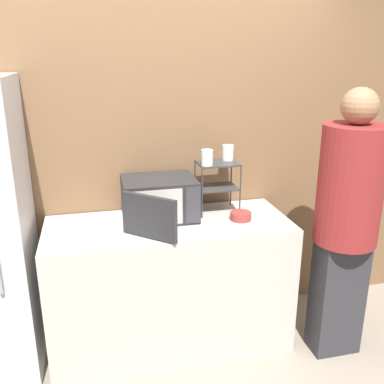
# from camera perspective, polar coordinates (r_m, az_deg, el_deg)

# --- Properties ---
(ground_plane) EXTENTS (12.00, 12.00, 0.00)m
(ground_plane) POSITION_cam_1_polar(r_m,az_deg,el_deg) (3.06, -1.59, -22.60)
(ground_plane) COLOR gray
(wall_back) EXTENTS (8.00, 0.06, 2.60)m
(wall_back) POSITION_cam_1_polar(r_m,az_deg,el_deg) (3.09, -4.46, 4.98)
(wall_back) COLOR brown
(wall_back) RESTS_ON ground_plane
(counter) EXTENTS (1.63, 0.65, 0.92)m
(counter) POSITION_cam_1_polar(r_m,az_deg,el_deg) (3.06, -2.95, -12.14)
(counter) COLOR #B7B2A8
(counter) RESTS_ON ground_plane
(microwave) EXTENTS (0.51, 0.65, 0.28)m
(microwave) POSITION_cam_1_polar(r_m,az_deg,el_deg) (2.89, -4.45, -0.98)
(microwave) COLOR #262628
(microwave) RESTS_ON counter
(dish_rack) EXTENTS (0.28, 0.21, 0.36)m
(dish_rack) POSITION_cam_1_polar(r_m,az_deg,el_deg) (2.99, 3.40, 2.06)
(dish_rack) COLOR #333333
(dish_rack) RESTS_ON counter
(glass_front_left) EXTENTS (0.08, 0.08, 0.11)m
(glass_front_left) POSITION_cam_1_polar(r_m,az_deg,el_deg) (2.87, 2.03, 4.61)
(glass_front_left) COLOR silver
(glass_front_left) RESTS_ON dish_rack
(glass_back_right) EXTENTS (0.08, 0.08, 0.11)m
(glass_back_right) POSITION_cam_1_polar(r_m,az_deg,el_deg) (3.03, 4.81, 5.25)
(glass_back_right) COLOR silver
(glass_back_right) RESTS_ON dish_rack
(bowl) EXTENTS (0.14, 0.14, 0.05)m
(bowl) POSITION_cam_1_polar(r_m,az_deg,el_deg) (2.92, 6.50, -3.21)
(bowl) COLOR maroon
(bowl) RESTS_ON counter
(person) EXTENTS (0.40, 0.40, 1.81)m
(person) POSITION_cam_1_polar(r_m,az_deg,el_deg) (2.91, 19.94, -2.90)
(person) COLOR #2D2D33
(person) RESTS_ON ground_plane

